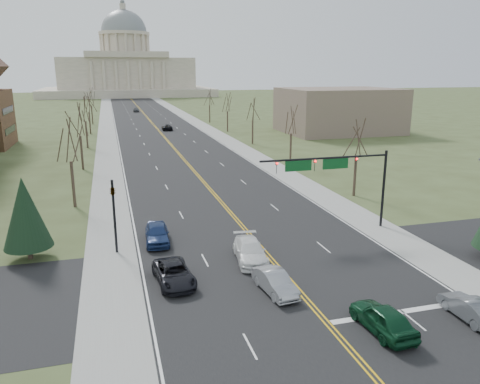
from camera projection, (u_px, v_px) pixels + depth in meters
ground at (320, 315)px, 28.04m from camera, size 600.00×600.00×0.00m
road at (151, 122)px, 130.45m from camera, size 20.00×380.00×0.01m
cross_road at (284, 274)px, 33.62m from camera, size 120.00×14.00×0.01m
sidewalk_left at (106, 123)px, 127.32m from camera, size 4.00×380.00×0.03m
sidewalk_right at (193, 120)px, 133.58m from camera, size 4.00×380.00×0.03m
center_line at (151, 122)px, 130.45m from camera, size 0.42×380.00×0.01m
edge_line_left at (115, 123)px, 127.90m from camera, size 0.15×380.00×0.01m
edge_line_right at (186, 121)px, 133.01m from camera, size 0.15×380.00×0.01m
stop_bar at (402, 312)px, 28.41m from camera, size 9.50×0.50×0.01m
capitol at (126, 69)px, 257.10m from camera, size 90.00×60.00×50.00m
signal_mast at (335, 169)px, 41.08m from camera, size 12.12×0.44×7.20m
signal_left at (114, 208)px, 36.66m from camera, size 0.32×0.36×6.00m
tree_r_0 at (357, 140)px, 52.76m from camera, size 3.74×3.74×8.50m
tree_l_0 at (69, 142)px, 48.30m from camera, size 3.96×3.96×9.00m
tree_r_1 at (291, 121)px, 71.38m from camera, size 3.74×3.74×8.50m
tree_l_1 at (79, 122)px, 66.92m from camera, size 3.96×3.96×9.00m
tree_r_2 at (253, 110)px, 90.00m from camera, size 3.74×3.74×8.50m
tree_l_2 at (85, 110)px, 85.54m from camera, size 3.96×3.96×9.00m
tree_r_3 at (227, 103)px, 108.62m from camera, size 3.74×3.74×8.50m
tree_l_3 at (88, 103)px, 104.16m from camera, size 3.96×3.96×9.00m
tree_r_4 at (209, 98)px, 127.24m from camera, size 3.74×3.74×8.50m
tree_l_4 at (91, 98)px, 122.78m from camera, size 3.96×3.96×9.00m
conifer_l at (25, 213)px, 35.42m from camera, size 3.64×3.64×6.50m
bldg_right_mass at (339, 110)px, 107.96m from camera, size 25.00×20.00×10.00m
car_nb_inner_lead at (383, 318)px, 26.12m from camera, size 2.15×4.78×1.59m
car_nb_outer_lead at (469, 308)px, 27.47m from camera, size 1.48×4.12×1.35m
car_sb_inner_lead at (275, 282)px, 30.70m from camera, size 2.03×4.50×1.43m
car_sb_outer_lead at (174, 274)px, 32.03m from camera, size 2.75×5.22×1.40m
car_sb_inner_second at (250, 251)px, 35.79m from camera, size 2.79×5.58×1.56m
car_sb_outer_second at (157, 233)px, 39.48m from camera, size 2.25×4.96×1.65m
car_far_nb at (167, 127)px, 112.58m from camera, size 2.44×5.04×1.38m
car_far_sb at (136, 110)px, 159.96m from camera, size 1.81×4.27×1.44m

